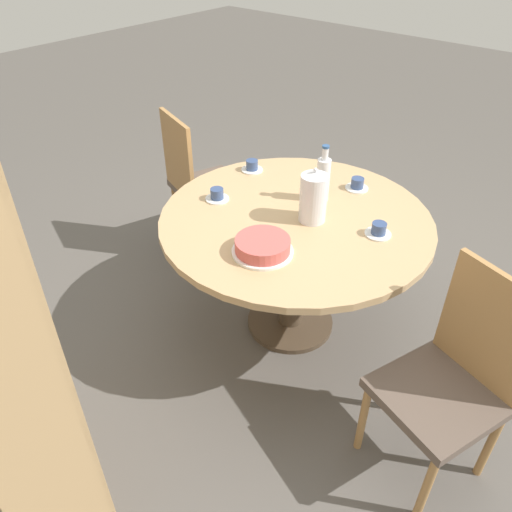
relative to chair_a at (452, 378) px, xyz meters
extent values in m
plane|color=#56514C|center=(0.96, -0.26, -0.49)|extent=(14.00, 14.00, 0.00)
cylinder|color=#473828|center=(0.96, -0.26, -0.48)|extent=(0.49, 0.49, 0.03)
cylinder|color=#473828|center=(0.96, -0.26, -0.13)|extent=(0.14, 0.14, 0.66)
cylinder|color=tan|center=(0.96, -0.26, 0.21)|extent=(1.35, 1.35, 0.04)
cylinder|color=#A87A47|center=(0.25, 0.18, -0.29)|extent=(0.03, 0.03, 0.41)
cylinder|color=#A87A47|center=(-0.09, 0.29, -0.29)|extent=(0.03, 0.03, 0.41)
cylinder|color=#A87A47|center=(0.13, -0.16, -0.29)|extent=(0.03, 0.03, 0.41)
cylinder|color=#A87A47|center=(-0.21, -0.05, -0.29)|extent=(0.03, 0.03, 0.41)
cube|color=brown|center=(0.02, 0.06, -0.06)|extent=(0.53, 0.53, 0.04)
cube|color=#A87A47|center=(-0.04, -0.12, 0.20)|extent=(0.39, 0.15, 0.49)
cylinder|color=#A87A47|center=(1.67, -0.68, -0.29)|extent=(0.03, 0.03, 0.41)
cylinder|color=#A87A47|center=(2.01, -0.80, -0.29)|extent=(0.03, 0.03, 0.41)
cylinder|color=#A87A47|center=(1.79, -0.34, -0.29)|extent=(0.03, 0.03, 0.41)
cylinder|color=#A87A47|center=(2.13, -0.46, -0.29)|extent=(0.03, 0.03, 0.41)
cube|color=brown|center=(1.90, -0.57, -0.06)|extent=(0.53, 0.53, 0.04)
cube|color=#A87A47|center=(1.96, -0.38, 0.20)|extent=(0.39, 0.15, 0.49)
cube|color=tan|center=(0.71, 1.26, 0.32)|extent=(0.04, 0.28, 1.62)
cube|color=tan|center=(1.16, 1.13, 0.32)|extent=(0.94, 0.02, 1.62)
cube|color=tan|center=(1.16, 1.26, -0.47)|extent=(0.87, 0.27, 0.04)
cube|color=beige|center=(0.90, 1.24, -0.29)|extent=(0.35, 0.21, 0.34)
cube|color=#28703D|center=(0.93, 1.24, 0.27)|extent=(0.40, 0.21, 0.42)
cylinder|color=silver|center=(0.88, -0.28, 0.35)|extent=(0.13, 0.13, 0.24)
cone|color=silver|center=(0.88, -0.28, 0.48)|extent=(0.12, 0.12, 0.02)
sphere|color=silver|center=(0.88, -0.28, 0.50)|extent=(0.02, 0.02, 0.02)
cylinder|color=silver|center=(0.96, -0.48, 0.34)|extent=(0.07, 0.07, 0.22)
cylinder|color=silver|center=(0.96, -0.48, 0.49)|extent=(0.03, 0.03, 0.06)
cylinder|color=#2D5184|center=(0.96, -0.48, 0.52)|extent=(0.04, 0.04, 0.01)
cylinder|color=white|center=(0.89, 0.08, 0.24)|extent=(0.27, 0.27, 0.01)
cylinder|color=#C65651|center=(0.89, 0.08, 0.27)|extent=(0.24, 0.24, 0.06)
cylinder|color=silver|center=(1.45, -0.50, 0.23)|extent=(0.12, 0.12, 0.01)
cylinder|color=#334775|center=(1.45, -0.50, 0.27)|extent=(0.07, 0.07, 0.05)
cylinder|color=silver|center=(1.37, -0.13, 0.23)|extent=(0.12, 0.12, 0.01)
cylinder|color=#334775|center=(1.37, -0.13, 0.27)|extent=(0.07, 0.07, 0.05)
cylinder|color=silver|center=(0.88, -0.70, 0.23)|extent=(0.12, 0.12, 0.01)
cylinder|color=#334775|center=(0.88, -0.70, 0.27)|extent=(0.07, 0.07, 0.05)
cylinder|color=silver|center=(0.57, -0.37, 0.23)|extent=(0.12, 0.12, 0.01)
cylinder|color=#334775|center=(0.57, -0.37, 0.27)|extent=(0.07, 0.07, 0.05)
camera|label=1|loc=(-0.25, 1.46, 1.52)|focal=35.00mm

